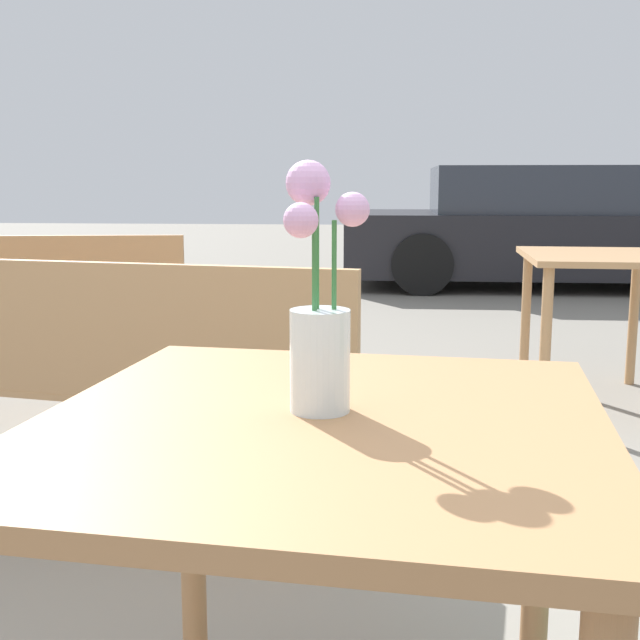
% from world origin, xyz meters
% --- Properties ---
extents(table_front, '(0.86, 0.91, 0.75)m').
position_xyz_m(table_front, '(0.00, 0.00, 0.64)').
color(table_front, '#9E7047').
rests_on(table_front, ground_plane).
extents(flower_vase, '(0.12, 0.11, 0.35)m').
position_xyz_m(flower_vase, '(-0.01, 0.02, 0.88)').
color(flower_vase, silver).
rests_on(flower_vase, table_front).
extents(bench_near, '(2.03, 0.69, 0.85)m').
position_xyz_m(bench_near, '(-0.97, 1.28, 0.48)').
color(bench_near, tan).
rests_on(bench_near, ground_plane).
extents(bench_middle, '(1.57, 0.58, 0.85)m').
position_xyz_m(bench_middle, '(-1.60, 2.35, 0.46)').
color(bench_middle, tan).
rests_on(bench_middle, ground_plane).
extents(table_back, '(0.72, 0.89, 0.74)m').
position_xyz_m(table_back, '(1.08, 2.92, 0.62)').
color(table_back, tan).
rests_on(table_back, ground_plane).
extents(parked_car, '(4.02, 1.95, 1.24)m').
position_xyz_m(parked_car, '(1.60, 7.60, 0.59)').
color(parked_car, black).
rests_on(parked_car, ground_plane).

